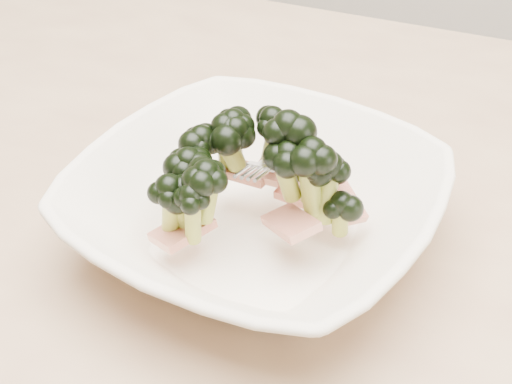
# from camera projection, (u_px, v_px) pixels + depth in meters

# --- Properties ---
(dining_table) EXTENTS (1.20, 0.80, 0.75)m
(dining_table) POSITION_uv_depth(u_px,v_px,m) (245.00, 268.00, 0.69)
(dining_table) COLOR tan
(dining_table) RESTS_ON ground
(broccoli_dish) EXTENTS (0.32, 0.32, 0.12)m
(broccoli_dish) POSITION_uv_depth(u_px,v_px,m) (255.00, 202.00, 0.55)
(broccoli_dish) COLOR #F1E3CC
(broccoli_dish) RESTS_ON dining_table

